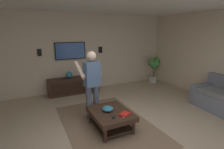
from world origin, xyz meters
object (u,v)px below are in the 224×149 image
at_px(remote_black, 114,117).
at_px(wall_speaker_left, 100,50).
at_px(tv, 70,51).
at_px(remote_white, 122,116).
at_px(coffee_table, 111,116).
at_px(vase_round, 69,75).
at_px(book, 125,114).
at_px(person_standing, 92,81).
at_px(potted_plant_tall, 154,66).
at_px(media_console, 74,85).
at_px(wall_speaker_right, 40,52).
at_px(bowl, 108,109).

distance_m(remote_black, wall_speaker_left, 3.45).
distance_m(tv, remote_white, 3.33).
xyz_separation_m(coffee_table, vase_round, (2.63, 0.28, 0.36)).
xyz_separation_m(remote_white, book, (0.03, -0.08, 0.01)).
height_order(person_standing, remote_black, person_standing).
bearing_deg(tv, coffee_table, 2.72).
relative_size(book, vase_round, 1.00).
relative_size(potted_plant_tall, remote_white, 7.11).
relative_size(potted_plant_tall, vase_round, 4.85).
relative_size(person_standing, remote_white, 10.93).
bearing_deg(media_console, person_standing, -1.38).
bearing_deg(remote_white, wall_speaker_left, -38.13).
distance_m(potted_plant_tall, book, 3.97).
relative_size(person_standing, potted_plant_tall, 1.54).
height_order(media_console, vase_round, vase_round).
bearing_deg(book, remote_black, -32.74).
distance_m(remote_black, book, 0.24).
bearing_deg(wall_speaker_right, media_console, -104.57).
distance_m(person_standing, potted_plant_tall, 3.74).
xyz_separation_m(book, vase_round, (2.91, 0.46, 0.24)).
bearing_deg(coffee_table, media_console, 2.97).
bearing_deg(wall_speaker_left, coffee_table, 161.35).
xyz_separation_m(remote_black, vase_round, (2.90, 0.22, 0.25)).
distance_m(bowl, remote_white, 0.39).
xyz_separation_m(vase_round, wall_speaker_left, (0.24, -1.24, 0.76)).
height_order(potted_plant_tall, bowl, potted_plant_tall).
distance_m(book, wall_speaker_right, 3.55).
xyz_separation_m(person_standing, wall_speaker_right, (2.22, 0.93, 0.49)).
bearing_deg(wall_speaker_right, tv, -90.77).
height_order(remote_white, wall_speaker_left, wall_speaker_left).
relative_size(tv, potted_plant_tall, 0.96).
distance_m(remote_white, wall_speaker_left, 3.44).
height_order(person_standing, potted_plant_tall, person_standing).
relative_size(book, wall_speaker_left, 1.00).
bearing_deg(remote_black, vase_round, 39.38).
bearing_deg(person_standing, coffee_table, -172.72).
height_order(potted_plant_tall, wall_speaker_right, wall_speaker_right).
distance_m(media_console, potted_plant_tall, 3.29).
relative_size(media_console, wall_speaker_left, 7.73).
bearing_deg(wall_speaker_left, book, 166.02).
height_order(wall_speaker_left, wall_speaker_right, wall_speaker_right).
xyz_separation_m(coffee_table, tv, (2.86, 0.14, 1.14)).
distance_m(vase_round, wall_speaker_left, 1.48).
bearing_deg(book, wall_speaker_left, -134.57).
relative_size(person_standing, wall_speaker_right, 7.45).
height_order(coffee_table, wall_speaker_right, wall_speaker_right).
height_order(person_standing, bowl, person_standing).
bearing_deg(remote_black, wall_speaker_left, 16.96).
bearing_deg(vase_round, coffee_table, -174.03).
distance_m(coffee_table, wall_speaker_left, 3.23).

